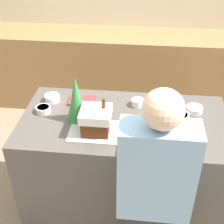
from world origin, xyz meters
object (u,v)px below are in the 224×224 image
object	(u,v)px
decorative_tree	(76,99)
candy_bowl_front_corner	(153,119)
candy_bowl_center_rear	(138,102)
baking_tray	(96,131)
candy_bowl_near_tray_left	(43,109)
candy_bowl_behind_tray	(194,109)
person	(153,202)
candy_bowl_far_right	(180,116)
gingerbread_house	(96,120)
candy_bowl_beside_tree	(52,98)
cookbook	(82,101)

from	to	relation	value
decorative_tree	candy_bowl_front_corner	size ratio (longest dim) A/B	3.68
decorative_tree	candy_bowl_center_rear	world-z (taller)	decorative_tree
baking_tray	candy_bowl_near_tray_left	distance (m)	0.47
candy_bowl_behind_tray	person	xyz separation A→B (m)	(-0.30, -0.78, -0.15)
candy_bowl_far_right	gingerbread_house	bearing A→B (deg)	-160.27
candy_bowl_beside_tree	candy_bowl_behind_tray	bearing A→B (deg)	-2.08
baking_tray	candy_bowl_center_rear	distance (m)	0.45
candy_bowl_behind_tray	cookbook	xyz separation A→B (m)	(-0.86, 0.05, -0.01)
baking_tray	candy_bowl_behind_tray	size ratio (longest dim) A/B	3.03
candy_bowl_front_corner	cookbook	world-z (taller)	candy_bowl_front_corner
decorative_tree	candy_bowl_behind_tray	size ratio (longest dim) A/B	2.79
candy_bowl_beside_tree	person	world-z (taller)	person
candy_bowl_near_tray_left	candy_bowl_beside_tree	size ratio (longest dim) A/B	0.95
gingerbread_house	decorative_tree	xyz separation A→B (m)	(-0.15, 0.13, 0.07)
baking_tray	cookbook	xyz separation A→B (m)	(-0.17, 0.37, 0.01)
cookbook	person	size ratio (longest dim) A/B	0.13
candy_bowl_far_right	cookbook	size ratio (longest dim) A/B	0.63
candy_bowl_beside_tree	candy_bowl_behind_tray	world-z (taller)	candy_bowl_beside_tree
baking_tray	candy_bowl_near_tray_left	world-z (taller)	candy_bowl_near_tray_left
gingerbread_house	candy_bowl_front_corner	bearing A→B (deg)	21.27
candy_bowl_near_tray_left	cookbook	xyz separation A→B (m)	(0.26, 0.17, -0.01)
candy_bowl_beside_tree	person	distance (m)	1.15
person	cookbook	bearing A→B (deg)	124.12
candy_bowl_front_corner	baking_tray	bearing A→B (deg)	-158.72
decorative_tree	candy_bowl_beside_tree	xyz separation A→B (m)	(-0.25, 0.23, -0.14)
candy_bowl_near_tray_left	candy_bowl_behind_tray	world-z (taller)	same
candy_bowl_far_right	baking_tray	bearing A→B (deg)	-160.26
candy_bowl_front_corner	candy_bowl_center_rear	bearing A→B (deg)	118.71
decorative_tree	cookbook	xyz separation A→B (m)	(-0.01, 0.24, -0.16)
decorative_tree	candy_bowl_center_rear	xyz separation A→B (m)	(0.42, 0.23, -0.14)
candy_bowl_near_tray_left	decorative_tree	bearing A→B (deg)	-14.51
candy_bowl_near_tray_left	candy_bowl_behind_tray	xyz separation A→B (m)	(1.12, 0.12, 0.00)
baking_tray	candy_bowl_near_tray_left	xyz separation A→B (m)	(-0.43, 0.20, 0.02)
candy_bowl_behind_tray	decorative_tree	bearing A→B (deg)	-167.39
candy_bowl_center_rear	person	world-z (taller)	person
candy_bowl_far_right	person	bearing A→B (deg)	-105.48
candy_bowl_center_rear	candy_bowl_far_right	xyz separation A→B (m)	(0.31, -0.15, -0.00)
candy_bowl_near_tray_left	cookbook	bearing A→B (deg)	33.25
candy_bowl_near_tray_left	person	xyz separation A→B (m)	(0.82, -0.66, -0.15)
cookbook	candy_bowl_center_rear	bearing A→B (deg)	-1.13
gingerbread_house	cookbook	world-z (taller)	gingerbread_house
candy_bowl_beside_tree	candy_bowl_front_corner	xyz separation A→B (m)	(0.79, -0.21, -0.00)
gingerbread_house	candy_bowl_far_right	xyz separation A→B (m)	(0.58, 0.21, -0.07)
candy_bowl_beside_tree	cookbook	xyz separation A→B (m)	(0.24, 0.01, -0.02)
baking_tray	candy_bowl_far_right	xyz separation A→B (m)	(0.58, 0.21, 0.02)
gingerbread_house	candy_bowl_behind_tray	size ratio (longest dim) A/B	1.96
gingerbread_house	person	size ratio (longest dim) A/B	0.15
candy_bowl_near_tray_left	cookbook	world-z (taller)	candy_bowl_near_tray_left
gingerbread_house	candy_bowl_far_right	distance (m)	0.62
decorative_tree	candy_bowl_center_rear	bearing A→B (deg)	28.89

